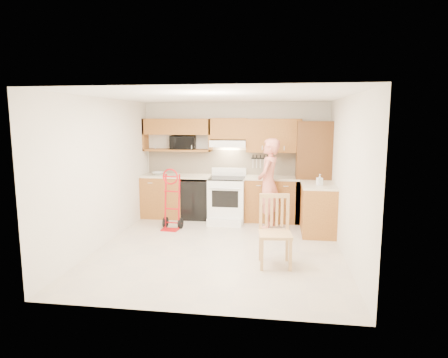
% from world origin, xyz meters
% --- Properties ---
extents(floor, '(4.00, 4.50, 0.02)m').
position_xyz_m(floor, '(0.00, 0.00, -0.01)').
color(floor, beige).
rests_on(floor, ground).
extents(ceiling, '(4.00, 4.50, 0.02)m').
position_xyz_m(ceiling, '(0.00, 0.00, 2.51)').
color(ceiling, white).
rests_on(ceiling, ground).
extents(wall_back, '(4.00, 0.02, 2.50)m').
position_xyz_m(wall_back, '(0.00, 2.26, 1.25)').
color(wall_back, beige).
rests_on(wall_back, ground).
extents(wall_front, '(4.00, 0.02, 2.50)m').
position_xyz_m(wall_front, '(0.00, -2.26, 1.25)').
color(wall_front, beige).
rests_on(wall_front, ground).
extents(wall_left, '(0.02, 4.50, 2.50)m').
position_xyz_m(wall_left, '(-2.01, 0.00, 1.25)').
color(wall_left, beige).
rests_on(wall_left, ground).
extents(wall_right, '(0.02, 4.50, 2.50)m').
position_xyz_m(wall_right, '(2.01, 0.00, 1.25)').
color(wall_right, beige).
rests_on(wall_right, ground).
extents(backsplash, '(3.92, 0.03, 0.55)m').
position_xyz_m(backsplash, '(0.00, 2.23, 1.20)').
color(backsplash, beige).
rests_on(backsplash, wall_back).
extents(lower_cab_left, '(0.90, 0.60, 0.90)m').
position_xyz_m(lower_cab_left, '(-1.55, 1.95, 0.45)').
color(lower_cab_left, '#AC6A24').
rests_on(lower_cab_left, ground).
extents(dishwasher, '(0.60, 0.60, 0.85)m').
position_xyz_m(dishwasher, '(-0.80, 1.95, 0.42)').
color(dishwasher, black).
rests_on(dishwasher, ground).
extents(lower_cab_right, '(1.14, 0.60, 0.90)m').
position_xyz_m(lower_cab_right, '(0.83, 1.95, 0.45)').
color(lower_cab_right, '#AC6A24').
rests_on(lower_cab_right, ground).
extents(countertop_left, '(1.50, 0.63, 0.04)m').
position_xyz_m(countertop_left, '(-1.25, 1.95, 0.92)').
color(countertop_left, beige).
rests_on(countertop_left, lower_cab_left).
extents(countertop_right, '(1.14, 0.63, 0.04)m').
position_xyz_m(countertop_right, '(0.83, 1.95, 0.92)').
color(countertop_right, beige).
rests_on(countertop_right, lower_cab_right).
extents(cab_return_right, '(0.60, 1.00, 0.90)m').
position_xyz_m(cab_return_right, '(1.70, 1.15, 0.45)').
color(cab_return_right, '#AC6A24').
rests_on(cab_return_right, ground).
extents(countertop_return, '(0.63, 1.00, 0.04)m').
position_xyz_m(countertop_return, '(1.70, 1.15, 0.92)').
color(countertop_return, beige).
rests_on(countertop_return, cab_return_right).
extents(pantry_tall, '(0.70, 0.60, 2.10)m').
position_xyz_m(pantry_tall, '(1.65, 1.95, 1.05)').
color(pantry_tall, '#523216').
rests_on(pantry_tall, ground).
extents(upper_cab_left, '(1.50, 0.33, 0.34)m').
position_xyz_m(upper_cab_left, '(-1.25, 2.08, 1.98)').
color(upper_cab_left, '#AC6A24').
rests_on(upper_cab_left, wall_back).
extents(upper_shelf_mw, '(1.50, 0.33, 0.04)m').
position_xyz_m(upper_shelf_mw, '(-1.25, 2.08, 1.47)').
color(upper_shelf_mw, '#AC6A24').
rests_on(upper_shelf_mw, wall_back).
extents(upper_cab_center, '(0.76, 0.33, 0.44)m').
position_xyz_m(upper_cab_center, '(-0.12, 2.08, 1.94)').
color(upper_cab_center, '#AC6A24').
rests_on(upper_cab_center, wall_back).
extents(upper_cab_right, '(1.14, 0.33, 0.70)m').
position_xyz_m(upper_cab_right, '(0.83, 2.08, 1.80)').
color(upper_cab_right, '#AC6A24').
rests_on(upper_cab_right, wall_back).
extents(range_hood, '(0.76, 0.46, 0.14)m').
position_xyz_m(range_hood, '(-0.12, 2.02, 1.63)').
color(range_hood, white).
rests_on(range_hood, wall_back).
extents(knife_strip, '(0.40, 0.05, 0.29)m').
position_xyz_m(knife_strip, '(0.55, 2.21, 1.24)').
color(knife_strip, black).
rests_on(knife_strip, backsplash).
extents(microwave, '(0.56, 0.40, 0.30)m').
position_xyz_m(microwave, '(-1.13, 2.08, 1.64)').
color(microwave, black).
rests_on(microwave, upper_shelf_mw).
extents(range, '(0.75, 0.98, 1.10)m').
position_xyz_m(range, '(-0.12, 1.72, 0.55)').
color(range, white).
rests_on(range, ground).
extents(person, '(0.56, 0.73, 1.78)m').
position_xyz_m(person, '(0.76, 1.35, 0.89)').
color(person, '#D87460').
rests_on(person, ground).
extents(hand_truck, '(0.46, 0.43, 1.08)m').
position_xyz_m(hand_truck, '(-1.12, 0.99, 0.54)').
color(hand_truck, red).
rests_on(hand_truck, ground).
extents(dining_chair, '(0.52, 0.56, 1.04)m').
position_xyz_m(dining_chair, '(0.92, -0.66, 0.52)').
color(dining_chair, '#DFB17B').
rests_on(dining_chair, ground).
extents(soap_bottle, '(0.12, 0.12, 0.20)m').
position_xyz_m(soap_bottle, '(1.70, 1.04, 1.04)').
color(soap_bottle, white).
rests_on(soap_bottle, countertop_return).
extents(bowl, '(0.31, 0.31, 0.06)m').
position_xyz_m(bowl, '(-1.67, 1.95, 0.97)').
color(bowl, white).
rests_on(bowl, countertop_left).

